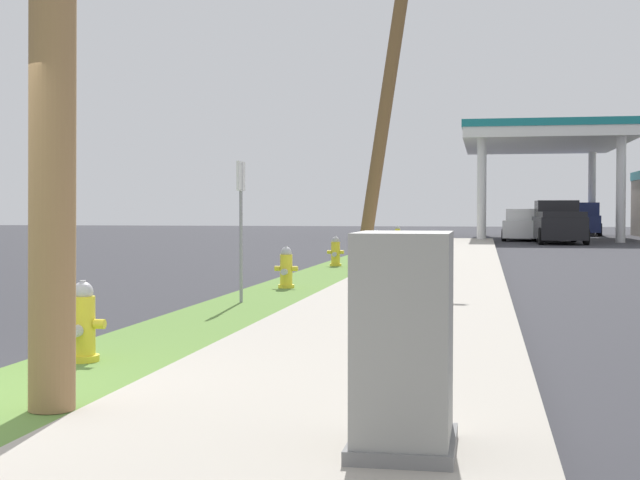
# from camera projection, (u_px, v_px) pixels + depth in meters

# --- Properties ---
(sidewalk_slab) EXTENTS (3.20, 80.00, 0.12)m
(sidewalk_slab) POSITION_uv_depth(u_px,v_px,m) (302.00, 429.00, 5.98)
(sidewalk_slab) COLOR #A8A093
(sidewalk_slab) RESTS_ON ground
(fire_hydrant_nearest) EXTENTS (0.42, 0.38, 0.74)m
(fire_hydrant_nearest) POSITION_uv_depth(u_px,v_px,m) (83.00, 326.00, 8.30)
(fire_hydrant_nearest) COLOR yellow
(fire_hydrant_nearest) RESTS_ON grass_verge
(fire_hydrant_second) EXTENTS (0.42, 0.38, 0.74)m
(fire_hydrant_second) POSITION_uv_depth(u_px,v_px,m) (286.00, 270.00, 16.18)
(fire_hydrant_second) COLOR yellow
(fire_hydrant_second) RESTS_ON grass_verge
(fire_hydrant_third) EXTENTS (0.42, 0.37, 0.74)m
(fire_hydrant_third) POSITION_uv_depth(u_px,v_px,m) (336.00, 253.00, 22.59)
(fire_hydrant_third) COLOR yellow
(fire_hydrant_third) RESTS_ON grass_verge
(fire_hydrant_fourth) EXTENTS (0.42, 0.37, 0.74)m
(fire_hydrant_fourth) POSITION_uv_depth(u_px,v_px,m) (376.00, 242.00, 30.14)
(fire_hydrant_fourth) COLOR yellow
(fire_hydrant_fourth) RESTS_ON grass_verge
(fire_hydrant_fifth) EXTENTS (0.42, 0.38, 0.74)m
(fire_hydrant_fifth) POSITION_uv_depth(u_px,v_px,m) (398.00, 235.00, 38.68)
(fire_hydrant_fifth) COLOR yellow
(fire_hydrant_fifth) RESTS_ON grass_verge
(utility_pole_midground) EXTENTS (2.19, 0.53, 8.72)m
(utility_pole_midground) POSITION_uv_depth(u_px,v_px,m) (389.00, 83.00, 21.81)
(utility_pole_midground) COLOR brown
(utility_pole_midground) RESTS_ON grass_verge
(utility_cabinet) EXTENTS (0.60, 0.80, 1.26)m
(utility_cabinet) POSITION_uv_depth(u_px,v_px,m) (404.00, 349.00, 5.22)
(utility_cabinet) COLOR slate
(utility_cabinet) RESTS_ON sidewalk_slab
(street_sign_post) EXTENTS (0.05, 0.36, 2.12)m
(street_sign_post) POSITION_uv_depth(u_px,v_px,m) (241.00, 202.00, 13.61)
(street_sign_post) COLOR gray
(street_sign_post) RESTS_ON grass_verge
(car_white_by_near_pump) EXTENTS (2.22, 4.62, 1.57)m
(car_white_by_near_pump) POSITION_uv_depth(u_px,v_px,m) (523.00, 226.00, 45.35)
(car_white_by_near_pump) COLOR white
(car_white_by_near_pump) RESTS_ON ground
(truck_black_at_forecourt) EXTENTS (2.25, 5.45, 1.97)m
(truck_black_at_forecourt) POSITION_uv_depth(u_px,v_px,m) (558.00, 223.00, 41.54)
(truck_black_at_forecourt) COLOR black
(truck_black_at_forecourt) RESTS_ON ground
(truck_navy_on_apron) EXTENTS (2.56, 5.56, 1.97)m
(truck_navy_on_apron) POSITION_uv_depth(u_px,v_px,m) (583.00, 220.00, 54.84)
(truck_navy_on_apron) COLOR navy
(truck_navy_on_apron) RESTS_ON ground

